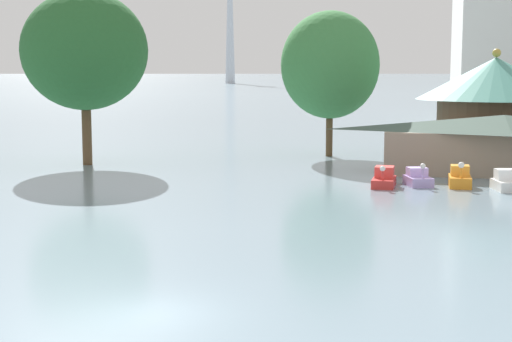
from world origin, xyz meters
name	(u,v)px	position (x,y,z in m)	size (l,w,h in m)	color
ground_plane	(150,314)	(0.00, 0.00, 0.00)	(2000.00, 2000.00, 0.00)	gray
pedal_boat_red	(384,179)	(6.91, 28.23, 0.49)	(1.59, 3.04, 1.48)	red
pedal_boat_lavender	(418,178)	(9.06, 28.96, 0.47)	(1.97, 2.55, 1.56)	#B299D8
pedal_boat_orange	(460,178)	(11.69, 28.93, 0.54)	(1.43, 2.63, 1.71)	orange
pedal_boat_white	(508,182)	(14.48, 27.83, 0.51)	(1.97, 2.54, 1.53)	white
boathouse	(503,143)	(15.21, 35.79, 2.20)	(18.06, 6.30, 4.21)	gray
green_roof_pavilion	(495,101)	(15.61, 44.39, 4.87)	(12.77, 12.77, 9.07)	brown
shoreline_tree_tall_left	(85,51)	(-16.08, 36.15, 8.82)	(9.72, 9.72, 13.42)	brown
shoreline_tree_mid	(330,65)	(2.14, 45.29, 7.77)	(8.35, 8.35, 12.32)	brown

